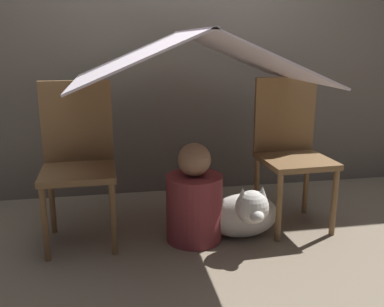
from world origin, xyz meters
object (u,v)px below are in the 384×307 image
object	(u,v)px
chair_left	(78,156)
chair_right	(291,146)
person_front	(194,201)
dog	(245,213)

from	to	relation	value
chair_left	chair_right	bearing A→B (deg)	-1.30
chair_left	person_front	xyz separation A→B (m)	(0.69, -0.16, -0.28)
chair_right	person_front	size ratio (longest dim) A/B	1.58
chair_right	dog	bearing A→B (deg)	-151.62
chair_left	chair_right	xyz separation A→B (m)	(1.38, -0.00, 0.00)
dog	chair_left	bearing A→B (deg)	167.37
chair_left	person_front	distance (m)	0.76
chair_right	dog	distance (m)	0.57
person_front	chair_left	bearing A→B (deg)	166.93
chair_left	person_front	world-z (taller)	chair_left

